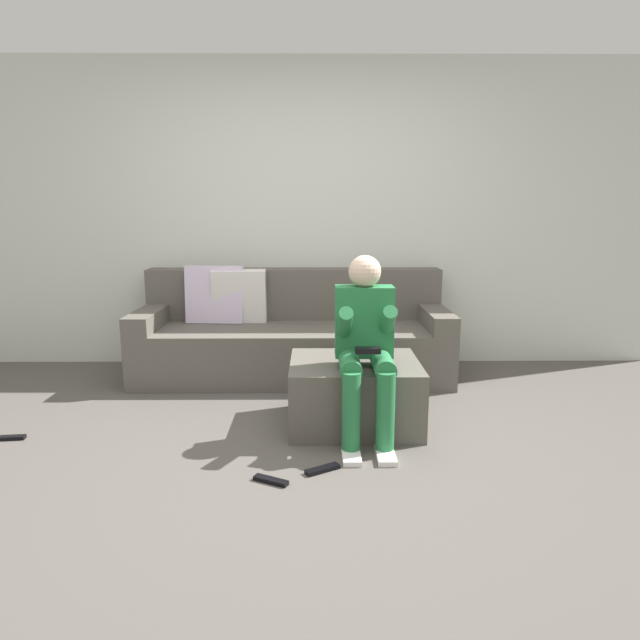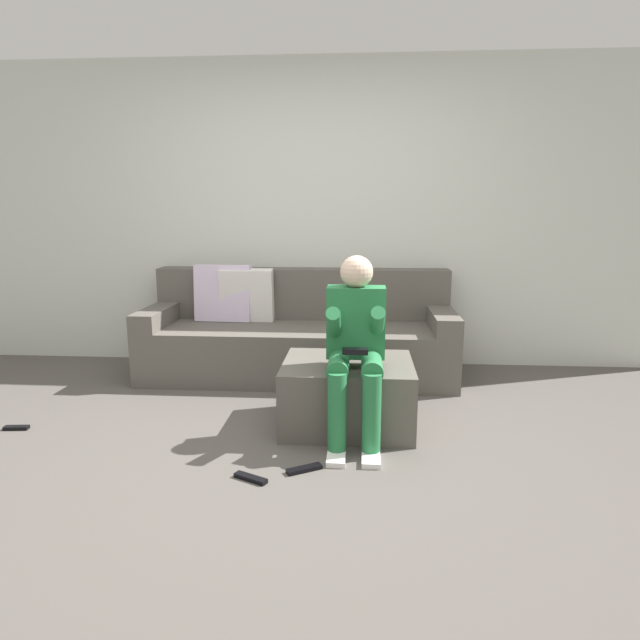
% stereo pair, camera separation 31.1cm
% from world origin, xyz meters
% --- Properties ---
extents(ground_plane, '(7.91, 7.91, 0.00)m').
position_xyz_m(ground_plane, '(0.00, 0.00, 0.00)').
color(ground_plane, '#544F49').
extents(wall_back, '(6.08, 0.10, 2.55)m').
position_xyz_m(wall_back, '(0.00, 2.12, 1.27)').
color(wall_back, silver).
rests_on(wall_back, ground_plane).
extents(couch_sectional, '(2.45, 0.87, 0.88)m').
position_xyz_m(couch_sectional, '(-0.09, 1.71, 0.32)').
color(couch_sectional, '#59544C').
rests_on(couch_sectional, ground_plane).
extents(ottoman, '(0.79, 0.66, 0.41)m').
position_xyz_m(ottoman, '(0.35, 0.62, 0.20)').
color(ottoman, '#59544C').
rests_on(ottoman, ground_plane).
extents(person_seated, '(0.34, 0.62, 1.07)m').
position_xyz_m(person_seated, '(0.39, 0.42, 0.59)').
color(person_seated, '#26723F').
rests_on(person_seated, ground_plane).
extents(remote_near_ottoman, '(0.19, 0.14, 0.02)m').
position_xyz_m(remote_near_ottoman, '(0.14, -0.03, 0.01)').
color(remote_near_ottoman, black).
rests_on(remote_near_ottoman, ground_plane).
extents(remote_by_storage_bin, '(0.18, 0.12, 0.02)m').
position_xyz_m(remote_by_storage_bin, '(-0.12, -0.14, 0.01)').
color(remote_by_storage_bin, black).
rests_on(remote_by_storage_bin, ground_plane).
extents(remote_under_side_table, '(0.15, 0.06, 0.02)m').
position_xyz_m(remote_under_side_table, '(-1.68, 0.39, 0.01)').
color(remote_under_side_table, black).
rests_on(remote_under_side_table, ground_plane).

